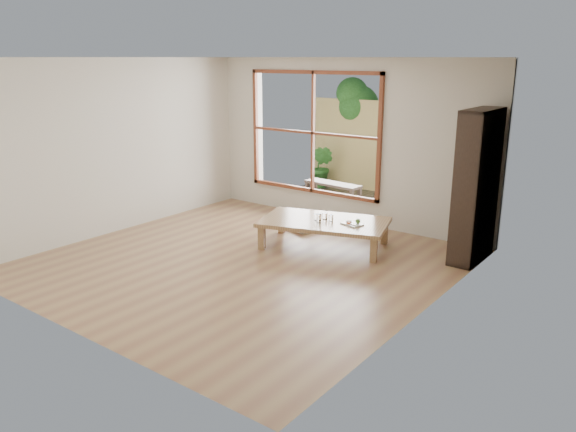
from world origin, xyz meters
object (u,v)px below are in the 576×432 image
object	(u,v)px
bookshelf	(476,186)
food_tray	(353,223)
low_table	(324,223)
garden_bench	(333,186)

from	to	relation	value
bookshelf	food_tray	world-z (taller)	bookshelf
food_tray	low_table	bearing A→B (deg)	-157.67
bookshelf	food_tray	xyz separation A→B (m)	(-1.41, -0.69, -0.59)
low_table	bookshelf	world-z (taller)	bookshelf
bookshelf	low_table	bearing A→B (deg)	-158.01
low_table	bookshelf	distance (m)	2.10
garden_bench	food_tray	bearing A→B (deg)	-47.04
low_table	garden_bench	xyz separation A→B (m)	(-1.25, 2.18, -0.02)
low_table	bookshelf	size ratio (longest dim) A/B	0.99
bookshelf	garden_bench	xyz separation A→B (m)	(-3.10, 1.44, -0.68)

